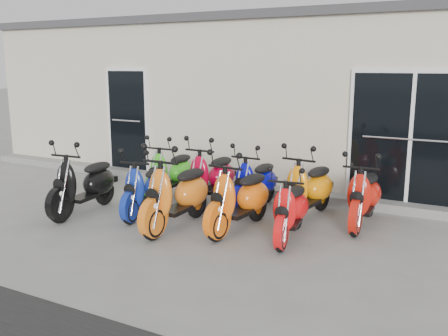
{
  "coord_description": "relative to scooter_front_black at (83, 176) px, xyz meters",
  "views": [
    {
      "loc": [
        3.72,
        -6.32,
        2.39
      ],
      "look_at": [
        0.0,
        0.6,
        0.75
      ],
      "focal_mm": 40.0,
      "sensor_mm": 36.0,
      "label": 1
    }
  ],
  "objects": [
    {
      "name": "scooter_back_green",
      "position": [
        0.69,
        1.48,
        -0.03
      ],
      "size": [
        0.64,
        1.63,
        1.19
      ],
      "primitive_type": null,
      "rotation": [
        0.0,
        0.0,
        0.03
      ],
      "color": "#3FCE22",
      "rests_on": "ground"
    },
    {
      "name": "scooter_back_red",
      "position": [
        1.55,
        1.45,
        -0.01
      ],
      "size": [
        0.61,
        1.68,
        1.24
      ],
      "primitive_type": null,
      "rotation": [
        0.0,
        0.0,
        0.0
      ],
      "color": "#B30325",
      "rests_on": "ground"
    },
    {
      "name": "door_right",
      "position": [
        4.59,
        2.65,
        0.63
      ],
      "size": [
        2.02,
        0.08,
        2.22
      ],
      "primitive_type": "cube",
      "color": "black",
      "rests_on": "front_step"
    },
    {
      "name": "building",
      "position": [
        1.99,
        5.68,
        0.97
      ],
      "size": [
        14.0,
        6.0,
        3.2
      ],
      "primitive_type": "cube",
      "color": "beige",
      "rests_on": "ground"
    },
    {
      "name": "scooter_back_blue",
      "position": [
        2.36,
        1.5,
        -0.05
      ],
      "size": [
        0.62,
        1.59,
        1.16
      ],
      "primitive_type": null,
      "rotation": [
        0.0,
        0.0,
        -0.03
      ],
      "color": "#04069B",
      "rests_on": "ground"
    },
    {
      "name": "scooter_front_black",
      "position": [
        0.0,
        0.0,
        0.0
      ],
      "size": [
        0.77,
        1.75,
        1.25
      ],
      "primitive_type": null,
      "rotation": [
        0.0,
        0.0,
        0.09
      ],
      "color": "black",
      "rests_on": "ground"
    },
    {
      "name": "roof_cap",
      "position": [
        1.99,
        5.68,
        2.65
      ],
      "size": [
        14.2,
        6.2,
        0.16
      ],
      "primitive_type": "cube",
      "color": "#3F3F42",
      "rests_on": "building"
    },
    {
      "name": "scooter_front_orange_a",
      "position": [
        1.75,
        0.09,
        0.03
      ],
      "size": [
        0.67,
        1.79,
        1.32
      ],
      "primitive_type": null,
      "rotation": [
        0.0,
        0.0,
        0.01
      ],
      "color": "orange",
      "rests_on": "ground"
    },
    {
      "name": "scooter_back_extra",
      "position": [
        4.15,
        1.48,
        -0.03
      ],
      "size": [
        0.64,
        1.63,
        1.19
      ],
      "primitive_type": null,
      "rotation": [
        0.0,
        0.0,
        0.03
      ],
      "color": "red",
      "rests_on": "ground"
    },
    {
      "name": "front_step",
      "position": [
        1.99,
        2.5,
        -0.55
      ],
      "size": [
        14.0,
        0.4,
        0.15
      ],
      "primitive_type": "cube",
      "color": "gray",
      "rests_on": "ground"
    },
    {
      "name": "door_left",
      "position": [
        -1.21,
        2.65,
        0.63
      ],
      "size": [
        1.07,
        0.08,
        2.22
      ],
      "primitive_type": "cube",
      "color": "black",
      "rests_on": "front_step"
    },
    {
      "name": "scooter_front_blue",
      "position": [
        0.95,
        0.4,
        -0.06
      ],
      "size": [
        0.79,
        1.61,
        1.14
      ],
      "primitive_type": null,
      "rotation": [
        0.0,
        0.0,
        0.16
      ],
      "color": "navy",
      "rests_on": "ground"
    },
    {
      "name": "scooter_front_red",
      "position": [
        3.4,
        0.4,
        -0.08
      ],
      "size": [
        0.74,
        1.55,
        1.1
      ],
      "primitive_type": null,
      "rotation": [
        0.0,
        0.0,
        0.14
      ],
      "color": "red",
      "rests_on": "ground"
    },
    {
      "name": "scooter_front_orange_b",
      "position": [
        2.61,
        0.42,
        -0.0
      ],
      "size": [
        0.77,
        1.74,
        1.25
      ],
      "primitive_type": null,
      "rotation": [
        0.0,
        0.0,
        -0.09
      ],
      "color": "orange",
      "rests_on": "ground"
    },
    {
      "name": "scooter_back_yellow",
      "position": [
        3.3,
        1.45,
        -0.01
      ],
      "size": [
        0.8,
        1.74,
        1.24
      ],
      "primitive_type": null,
      "rotation": [
        0.0,
        0.0,
        -0.12
      ],
      "color": "orange",
      "rests_on": "ground"
    },
    {
      "name": "ground",
      "position": [
        1.99,
        0.48,
        -0.63
      ],
      "size": [
        80.0,
        80.0,
        0.0
      ],
      "primitive_type": "plane",
      "color": "gray",
      "rests_on": "ground"
    }
  ]
}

